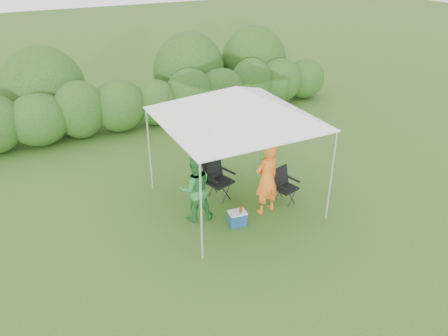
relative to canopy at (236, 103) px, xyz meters
name	(u,v)px	position (x,y,z in m)	size (l,w,h in m)	color
ground	(245,213)	(0.00, -0.50, -2.46)	(70.00, 70.00, 0.00)	#385F1E
hedge	(155,100)	(0.00, 5.50, -1.64)	(13.48, 1.53, 1.80)	#2C531A
canopy	(236,103)	(0.00, 0.00, 0.00)	(3.10, 3.10, 2.83)	silver
chair_right	(284,183)	(1.06, -0.43, -1.99)	(0.60, 0.57, 0.84)	black
chair_left	(217,176)	(-0.25, 0.44, -1.90)	(0.73, 0.70, 1.00)	black
man	(267,179)	(0.46, -0.62, -1.62)	(0.62, 0.41, 1.69)	orange
woman	(195,188)	(-1.06, -0.18, -1.70)	(0.75, 0.58, 1.53)	#277A34
cooler	(237,218)	(-0.36, -0.80, -2.30)	(0.41, 0.32, 0.32)	navy
bottle	(241,208)	(-0.30, -0.84, -2.02)	(0.06, 0.06, 0.24)	#592D0C
lawn_toy	(295,118)	(4.20, 3.53, -2.30)	(0.68, 0.57, 0.34)	gold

